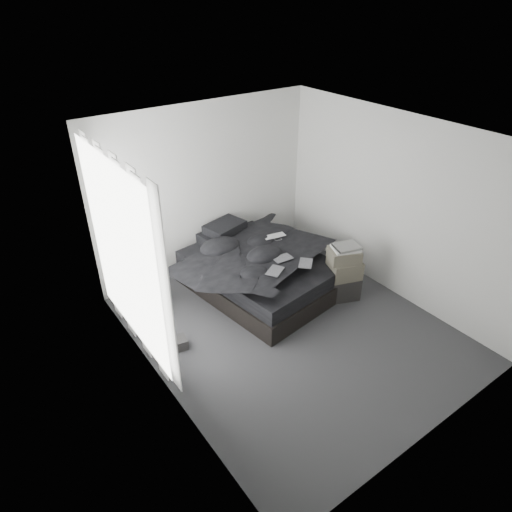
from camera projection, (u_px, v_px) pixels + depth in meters
floor at (291, 329)px, 6.11m from camera, size 3.60×4.20×0.01m
ceiling at (301, 137)px, 4.77m from camera, size 3.60×4.20×0.01m
wall_back at (206, 189)px, 6.90m from camera, size 3.60×0.01×2.60m
wall_front at (450, 341)px, 3.98m from camera, size 3.60×0.01×2.60m
wall_left at (156, 297)px, 4.54m from camera, size 0.01×4.20×2.60m
wall_right at (394, 207)px, 6.34m from camera, size 0.01×4.20×2.60m
window_left at (123, 254)px, 5.14m from camera, size 0.02×2.00×2.30m
curtain_left at (128, 258)px, 5.21m from camera, size 0.06×2.12×2.48m
bed at (259, 280)px, 6.85m from camera, size 1.87×2.31×0.29m
mattress at (259, 265)px, 6.72m from camera, size 1.80×2.24×0.23m
duvet at (262, 253)px, 6.57m from camera, size 1.79×2.00×0.25m
pillow_lower at (221, 236)px, 7.11m from camera, size 0.69×0.51×0.14m
pillow_upper at (225, 227)px, 7.07m from camera, size 0.68×0.54×0.13m
laptop at (276, 233)px, 6.79m from camera, size 0.37×0.28×0.03m
comic_a at (275, 266)px, 6.03m from camera, size 0.32×0.28×0.01m
comic_b at (283, 253)px, 6.30m from camera, size 0.28×0.19×0.01m
comic_c at (306, 258)px, 6.19m from camera, size 0.32×0.31×0.01m
side_stand at (150, 283)px, 6.37m from camera, size 0.45×0.45×0.75m
papers at (148, 260)px, 6.17m from camera, size 0.30×0.23×0.01m
floor_books at (181, 342)px, 5.78m from camera, size 0.15×0.20×0.14m
box_lower at (341, 286)px, 6.66m from camera, size 0.57×0.52×0.35m
box_mid at (344, 269)px, 6.50m from camera, size 0.53×0.47×0.26m
box_upper at (344, 255)px, 6.39m from camera, size 0.52×0.48×0.18m
art_book_white at (346, 248)px, 6.33m from camera, size 0.44×0.40×0.04m
art_book_snake at (347, 246)px, 6.31m from camera, size 0.41×0.36×0.03m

